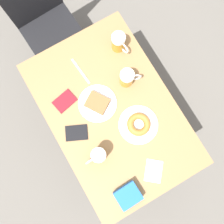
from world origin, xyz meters
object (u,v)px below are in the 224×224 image
passport_far_edge (65,101)px  chair (41,14)px  plate_with_donut (138,125)px  beer_mug_right (119,43)px  fork (81,71)px  beer_mug_center (98,155)px  blue_pouch (128,195)px  passport_near_edge (76,133)px  napkin_folded (154,171)px  plate_with_cake (97,103)px  beer_mug_left (127,78)px

passport_far_edge → chair: bearing=78.4°
plate_with_donut → beer_mug_right: (0.14, 0.46, 0.05)m
chair → fork: (0.02, -0.59, 0.22)m
beer_mug_center → blue_pouch: (0.03, -0.26, -0.03)m
beer_mug_center → passport_near_edge: 0.19m
beer_mug_center → napkin_folded: (0.22, -0.23, -0.06)m
napkin_folded → beer_mug_right: bearing=74.6°
plate_with_cake → plate_with_donut: size_ratio=0.99×
plate_with_donut → passport_far_edge: 0.45m
passport_near_edge → chair: bearing=79.1°
passport_far_edge → blue_pouch: (0.05, -0.63, 0.03)m
plate_with_donut → beer_mug_center: size_ratio=1.76×
chair → fork: chair is taller
fork → passport_near_edge: size_ratio=1.22×
beer_mug_right → beer_mug_left: bearing=-107.5°
plate_with_cake → plate_with_donut: plate_with_donut is taller
beer_mug_left → beer_mug_right: same height
plate_with_cake → blue_pouch: (-0.11, -0.53, 0.02)m
napkin_folded → passport_near_edge: size_ratio=1.01×
plate_with_donut → chair: bearing=98.5°
fork → passport_near_edge: (-0.20, -0.31, 0.00)m
beer_mug_left → fork: 0.29m
beer_mug_left → beer_mug_center: (-0.35, -0.29, 0.00)m
beer_mug_left → napkin_folded: 0.54m
fork → passport_far_edge: (-0.17, -0.11, 0.00)m
plate_with_donut → fork: size_ratio=1.23×
plate_with_cake → blue_pouch: 0.54m
plate_with_donut → blue_pouch: 0.39m
plate_with_cake → beer_mug_left: bearing=8.2°
fork → beer_mug_left: bearing=-42.7°
beer_mug_left → blue_pouch: 0.64m
beer_mug_center → napkin_folded: size_ratio=0.85×
plate_with_donut → beer_mug_right: beer_mug_right is taller
napkin_folded → blue_pouch: (-0.19, -0.04, 0.03)m
plate_with_cake → plate_with_donut: 0.27m
chair → napkin_folded: bearing=-89.3°
beer_mug_right → napkin_folded: beer_mug_right is taller
plate_with_donut → beer_mug_center: (-0.28, -0.04, 0.05)m
chair → beer_mug_center: size_ratio=7.36×
beer_mug_center → napkin_folded: bearing=-46.1°
beer_mug_right → fork: bearing=-176.1°
beer_mug_left → passport_near_edge: 0.42m
napkin_folded → blue_pouch: size_ratio=1.17×
chair → blue_pouch: 1.36m
beer_mug_left → passport_far_edge: 0.39m
napkin_folded → plate_with_donut: bearing=77.3°
plate_with_cake → passport_far_edge: (-0.16, 0.11, -0.01)m
beer_mug_right → fork: size_ratio=0.70×
plate_with_donut → beer_mug_center: beer_mug_center is taller
chair → beer_mug_right: bearing=-66.0°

